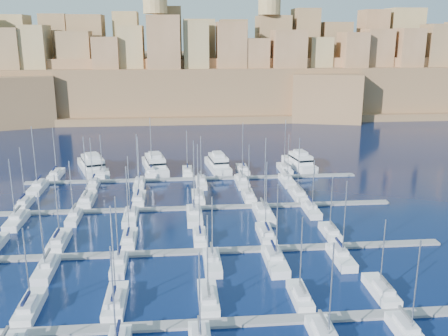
{
  "coord_description": "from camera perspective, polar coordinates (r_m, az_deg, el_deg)",
  "views": [
    {
      "loc": [
        -3.6,
        -90.43,
        36.27
      ],
      "look_at": [
        5.35,
        6.0,
        9.96
      ],
      "focal_mm": 40.0,
      "sensor_mm": 36.0,
      "label": 1
    }
  ],
  "objects": [
    {
      "name": "sailboat_5",
      "position": [
        76.6,
        17.52,
        -13.22
      ],
      "size": [
        2.62,
        8.74,
        11.6
      ],
      "color": "white",
      "rests_on": "ground"
    },
    {
      "name": "fortified_city",
      "position": [
        246.66,
        -4.56,
        10.14
      ],
      "size": [
        460.0,
        108.95,
        59.52
      ],
      "color": "brown",
      "rests_on": "ground"
    },
    {
      "name": "sailboat_14",
      "position": [
        91.22,
        -10.78,
        -8.01
      ],
      "size": [
        2.51,
        8.38,
        14.35
      ],
      "color": "white",
      "rests_on": "ground"
    },
    {
      "name": "motor_yacht_a",
      "position": [
        139.2,
        -14.78,
        0.32
      ],
      "size": [
        11.08,
        19.26,
        5.25
      ],
      "color": "white",
      "rests_on": "ground"
    },
    {
      "name": "sailboat_21",
      "position": [
        81.41,
        -1.36,
        -10.69
      ],
      "size": [
        2.68,
        8.92,
        12.24
      ],
      "color": "white",
      "rests_on": "ground"
    },
    {
      "name": "sailboat_24",
      "position": [
        116.01,
        -21.81,
        -3.77
      ],
      "size": [
        2.36,
        7.86,
        13.26
      ],
      "color": "white",
      "rests_on": "ground"
    },
    {
      "name": "sailboat_45",
      "position": [
        122.62,
        -2.63,
        -1.67
      ],
      "size": [
        2.58,
        8.61,
        12.74
      ],
      "color": "white",
      "rests_on": "ground"
    },
    {
      "name": "sailboat_4",
      "position": [
        72.69,
        8.7,
        -14.27
      ],
      "size": [
        2.36,
        7.86,
        12.6
      ],
      "color": "white",
      "rests_on": "ground"
    },
    {
      "name": "ground",
      "position": [
        97.5,
        -2.83,
        -6.66
      ],
      "size": [
        600.0,
        600.0,
        0.0
      ],
      "primitive_type": "plane",
      "color": "black",
      "rests_on": "ground"
    },
    {
      "name": "sailboat_47",
      "position": [
        125.17,
        7.2,
        -1.42
      ],
      "size": [
        2.71,
        9.03,
        12.87
      ],
      "color": "white",
      "rests_on": "ground"
    },
    {
      "name": "sailboat_32",
      "position": [
        101.91,
        -10.61,
        -5.48
      ],
      "size": [
        2.73,
        9.09,
        13.63
      ],
      "color": "white",
      "rests_on": "ground"
    },
    {
      "name": "sailboat_42",
      "position": [
        126.49,
        -20.47,
        -2.09
      ],
      "size": [
        2.93,
        9.76,
        15.91
      ],
      "color": "white",
      "rests_on": "ground"
    },
    {
      "name": "sailboat_36",
      "position": [
        136.51,
        -18.64,
        -0.71
      ],
      "size": [
        2.74,
        9.12,
        13.24
      ],
      "color": "white",
      "rests_on": "ground"
    },
    {
      "name": "sailboat_15",
      "position": [
        90.55,
        -2.78,
        -7.93
      ],
      "size": [
        2.33,
        7.77,
        12.98
      ],
      "color": "white",
      "rests_on": "ground"
    },
    {
      "name": "motor_yacht_d",
      "position": [
        139.71,
        8.64,
        0.71
      ],
      "size": [
        7.02,
        15.72,
        5.25
      ],
      "color": "white",
      "rests_on": "ground"
    },
    {
      "name": "sailboat_31",
      "position": [
        104.28,
        -16.76,
        -5.41
      ],
      "size": [
        2.28,
        7.61,
        12.74
      ],
      "color": "white",
      "rests_on": "ground"
    },
    {
      "name": "pontoon_mid_far",
      "position": [
        106.77,
        -3.07,
        -4.57
      ],
      "size": [
        84.0,
        2.0,
        0.4
      ],
      "primitive_type": "cube",
      "color": "slate",
      "rests_on": "ground"
    },
    {
      "name": "sailboat_35",
      "position": [
        105.42,
        9.96,
        -4.75
      ],
      "size": [
        2.44,
        8.13,
        11.75
      ],
      "color": "white",
      "rests_on": "ground"
    },
    {
      "name": "sailboat_13",
      "position": [
        93.62,
        -18.31,
        -7.92
      ],
      "size": [
        2.76,
        9.21,
        13.05
      ],
      "color": "white",
      "rests_on": "ground"
    },
    {
      "name": "sailboat_17",
      "position": [
        94.66,
        12.06,
        -7.22
      ],
      "size": [
        2.4,
        8.0,
        11.63
      ],
      "color": "white",
      "rests_on": "ground"
    },
    {
      "name": "sailboat_25",
      "position": [
        113.89,
        -15.36,
        -3.53
      ],
      "size": [
        2.98,
        9.93,
        15.11
      ],
      "color": "white",
      "rests_on": "ground"
    },
    {
      "name": "sailboat_28",
      "position": [
        112.38,
        2.85,
        -3.26
      ],
      "size": [
        2.5,
        8.35,
        12.86
      ],
      "color": "white",
      "rests_on": "ground"
    },
    {
      "name": "sailboat_26",
      "position": [
        112.03,
        -9.7,
        -3.51
      ],
      "size": [
        2.73,
        9.1,
        15.51
      ],
      "color": "white",
      "rests_on": "ground"
    },
    {
      "name": "pontoon_mid_near",
      "position": [
        86.4,
        -2.47,
        -9.49
      ],
      "size": [
        84.0,
        2.0,
        0.4
      ],
      "primitive_type": "cube",
      "color": "slate",
      "rests_on": "ground"
    },
    {
      "name": "sailboat_40",
      "position": [
        133.86,
        2.15,
        -0.2
      ],
      "size": [
        2.78,
        9.27,
        13.76
      ],
      "color": "white",
      "rests_on": "ground"
    },
    {
      "name": "sailboat_2",
      "position": [
        72.05,
        -12.3,
        -14.72
      ],
      "size": [
        2.83,
        9.42,
        14.71
      ],
      "color": "white",
      "rests_on": "ground"
    },
    {
      "name": "sailboat_23",
      "position": [
        85.33,
        13.22,
        -9.84
      ],
      "size": [
        2.69,
        8.95,
        14.22
      ],
      "color": "white",
      "rests_on": "ground"
    },
    {
      "name": "sailboat_11",
      "position": [
        68.08,
        20.31,
        -17.31
      ],
      "size": [
        2.6,
        8.68,
        13.58
      ],
      "color": "white",
      "rests_on": "ground"
    },
    {
      "name": "sailboat_30",
      "position": [
        106.26,
        -22.62,
        -5.56
      ],
      "size": [
        2.8,
        9.33,
        13.62
      ],
      "color": "white",
      "rests_on": "ground"
    },
    {
      "name": "sailboat_41",
      "position": [
        135.78,
        6.95,
        -0.08
      ],
      "size": [
        2.78,
        9.26,
        14.4
      ],
      "color": "white",
      "rests_on": "ground"
    },
    {
      "name": "sailboat_38",
      "position": [
        133.32,
        -8.26,
        -0.41
      ],
      "size": [
        2.99,
        9.98,
        15.39
      ],
      "color": "white",
      "rests_on": "ground"
    },
    {
      "name": "sailboat_37",
      "position": [
        133.57,
        -13.75,
        -0.69
      ],
      "size": [
        2.31,
        7.7,
        11.39
      ],
      "color": "white",
      "rests_on": "ground"
    },
    {
      "name": "sailboat_33",
      "position": [
        100.99,
        -3.4,
        -5.41
      ],
      "size": [
        3.03,
        10.09,
        16.58
      ],
      "color": "white",
      "rests_on": "ground"
    },
    {
      "name": "sailboat_46",
      "position": [
        123.08,
        2.07,
        -1.59
      ],
      "size": [
        2.82,
        9.4,
        13.03
      ],
      "color": "white",
      "rests_on": "ground"
    },
    {
      "name": "sailboat_29",
      "position": [
        114.92,
        8.47,
        -2.98
      ],
      "size": [
        2.78,
        9.26,
        14.03
      ],
      "color": "white",
      "rests_on": "ground"
    },
    {
      "name": "sailboat_34",
      "position": [
        101.99,
        4.55,
        -5.21
      ],
      "size": [
        3.26,
        10.87,
        16.92
      ],
      "color": "white",
      "rests_on": "ground"
    },
    {
      "name": "motor_yacht_c",
      "position": [
        136.23,
        -0.7,
        0.51
      ],
      "size": [
        6.51,
        15.9,
        5.25
      ],
      "color": "white",
      "rests_on": "ground"
    },
    {
      "name": "sailboat_43",
      "position": [
        124.7,
        -14.69,
        -1.88
      ],
      "size": [
        2.3,
        7.66,
        12.75
      ],
      "color": "white",
      "rests_on": "ground"
    },
    {
      "name": "sailboat_20",
      "position": [
        82.37,
        -11.88,
        -10.72
      ],
      "size": [
        2.33,
        7.77,
        12.53
      ],
      "color": "white",
      "rests_on": "ground"
    },
    {
      "name": "sailboat_19",
      "position": [
        84.04,
        -19.64,
        -10.76
      ],
      "size": [
        2.61,
        8.72,
        13.69
      ],
      "color": "white",
      "rests_on": "ground"
    },
    {
      "name": "sailboat_44",
      "position": [
        123.02,
        -9.63,
        -1.81
      ],
      "size": [
        2.5,
        8.33,
        12.95
      ],
      "color": "white",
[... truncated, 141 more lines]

